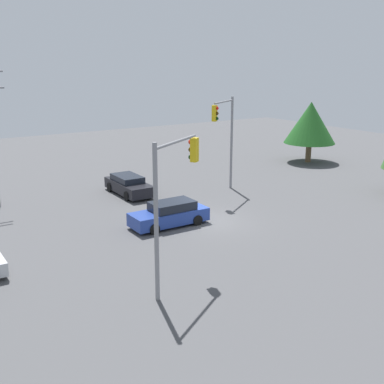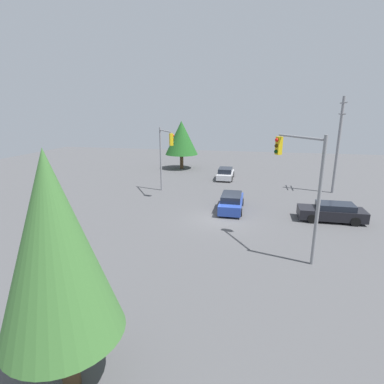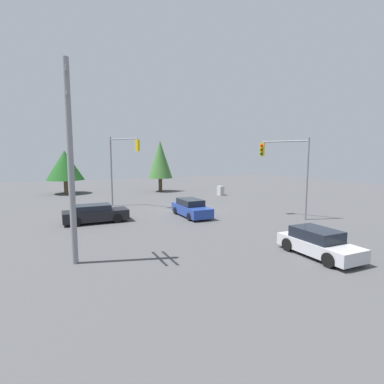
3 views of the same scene
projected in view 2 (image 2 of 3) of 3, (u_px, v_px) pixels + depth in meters
name	position (u px, v px, depth m)	size (l,w,h in m)	color
ground_plane	(220.00, 218.00, 22.69)	(80.00, 80.00, 0.00)	#4C4C4F
sedan_blue	(231.00, 202.00, 24.43)	(4.56, 1.87, 1.42)	#233D93
sedan_silver	(225.00, 174.00, 35.68)	(4.18, 1.86, 1.35)	silver
sedan_dark	(332.00, 212.00, 22.04)	(1.91, 4.65, 1.35)	black
traffic_signal_main	(302.00, 174.00, 15.94)	(3.23, 2.26, 6.78)	gray
traffic_signal_cross	(165.00, 150.00, 28.34)	(3.34, 2.32, 6.34)	gray
utility_pole_tall	(338.00, 143.00, 28.58)	(2.20, 0.28, 9.21)	gray
electrical_cabinet	(53.00, 248.00, 16.41)	(0.91, 0.56, 1.15)	#B2B2AD
tree_corner	(55.00, 248.00, 7.76)	(3.34, 3.34, 7.03)	#4C3823
tree_behind	(181.00, 138.00, 41.29)	(4.52, 4.52, 6.60)	#4C3823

